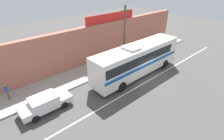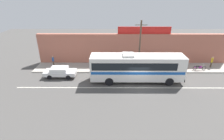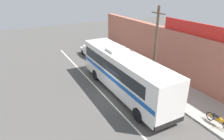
{
  "view_description": "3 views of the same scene",
  "coord_description": "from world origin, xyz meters",
  "px_view_note": "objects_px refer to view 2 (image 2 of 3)",
  "views": [
    {
      "loc": [
        -13.94,
        -10.23,
        10.27
      ],
      "look_at": [
        -3.38,
        1.56,
        1.59
      ],
      "focal_mm": 27.93,
      "sensor_mm": 36.0,
      "label": 1
    },
    {
      "loc": [
        -3.18,
        -19.13,
        10.84
      ],
      "look_at": [
        -3.29,
        0.94,
        1.6
      ],
      "focal_mm": 27.65,
      "sensor_mm": 36.0,
      "label": 2
    },
    {
      "loc": [
        13.1,
        -7.12,
        8.87
      ],
      "look_at": [
        -2.28,
        0.99,
        1.34
      ],
      "focal_mm": 31.55,
      "sensor_mm": 36.0,
      "label": 3
    }
  ],
  "objects_px": {
    "utility_pole": "(140,46)",
    "motorcycle_blue": "(199,67)",
    "parked_car": "(60,72)",
    "pedestrian_far_right": "(212,61)",
    "pedestrian_by_curb": "(53,60)",
    "intercity_bus": "(136,67)",
    "motorcycle_red": "(181,67)"
  },
  "relations": [
    {
      "from": "intercity_bus",
      "to": "motorcycle_blue",
      "type": "distance_m",
      "value": 10.39
    },
    {
      "from": "utility_pole",
      "to": "motorcycle_red",
      "type": "relative_size",
      "value": 3.88
    },
    {
      "from": "utility_pole",
      "to": "motorcycle_blue",
      "type": "height_order",
      "value": "utility_pole"
    },
    {
      "from": "intercity_bus",
      "to": "pedestrian_far_right",
      "type": "height_order",
      "value": "intercity_bus"
    },
    {
      "from": "intercity_bus",
      "to": "pedestrian_by_curb",
      "type": "height_order",
      "value": "intercity_bus"
    },
    {
      "from": "parked_car",
      "to": "motorcycle_red",
      "type": "distance_m",
      "value": 17.44
    },
    {
      "from": "pedestrian_by_curb",
      "to": "utility_pole",
      "type": "bearing_deg",
      "value": -8.68
    },
    {
      "from": "parked_car",
      "to": "pedestrian_far_right",
      "type": "relative_size",
      "value": 2.46
    },
    {
      "from": "intercity_bus",
      "to": "pedestrian_by_curb",
      "type": "distance_m",
      "value": 13.17
    },
    {
      "from": "utility_pole",
      "to": "motorcycle_blue",
      "type": "bearing_deg",
      "value": 2.7
    },
    {
      "from": "utility_pole",
      "to": "pedestrian_by_curb",
      "type": "bearing_deg",
      "value": 171.32
    },
    {
      "from": "parked_car",
      "to": "motorcycle_red",
      "type": "relative_size",
      "value": 2.3
    },
    {
      "from": "motorcycle_blue",
      "to": "pedestrian_far_right",
      "type": "relative_size",
      "value": 1.11
    },
    {
      "from": "utility_pole",
      "to": "motorcycle_blue",
      "type": "distance_m",
      "value": 9.68
    },
    {
      "from": "pedestrian_far_right",
      "to": "pedestrian_by_curb",
      "type": "bearing_deg",
      "value": 178.73
    },
    {
      "from": "motorcycle_red",
      "to": "pedestrian_by_curb",
      "type": "height_order",
      "value": "pedestrian_by_curb"
    },
    {
      "from": "pedestrian_by_curb",
      "to": "motorcycle_red",
      "type": "bearing_deg",
      "value": -4.37
    },
    {
      "from": "intercity_bus",
      "to": "utility_pole",
      "type": "height_order",
      "value": "utility_pole"
    },
    {
      "from": "utility_pole",
      "to": "motorcycle_blue",
      "type": "relative_size",
      "value": 3.74
    },
    {
      "from": "utility_pole",
      "to": "pedestrian_by_curb",
      "type": "distance_m",
      "value": 13.41
    },
    {
      "from": "motorcycle_blue",
      "to": "utility_pole",
      "type": "bearing_deg",
      "value": -177.3
    },
    {
      "from": "parked_car",
      "to": "utility_pole",
      "type": "xyz_separation_m",
      "value": [
        10.93,
        1.53,
        3.16
      ]
    },
    {
      "from": "parked_car",
      "to": "utility_pole",
      "type": "relative_size",
      "value": 0.59
    },
    {
      "from": "motorcycle_red",
      "to": "pedestrian_by_curb",
      "type": "xyz_separation_m",
      "value": [
        -19.35,
        1.48,
        0.51
      ]
    },
    {
      "from": "pedestrian_by_curb",
      "to": "pedestrian_far_right",
      "type": "relative_size",
      "value": 0.93
    },
    {
      "from": "intercity_bus",
      "to": "motorcycle_red",
      "type": "bearing_deg",
      "value": 24.59
    },
    {
      "from": "intercity_bus",
      "to": "pedestrian_by_curb",
      "type": "bearing_deg",
      "value": 158.94
    },
    {
      "from": "intercity_bus",
      "to": "parked_car",
      "type": "distance_m",
      "value": 10.39
    },
    {
      "from": "intercity_bus",
      "to": "utility_pole",
      "type": "distance_m",
      "value": 3.37
    },
    {
      "from": "motorcycle_red",
      "to": "pedestrian_by_curb",
      "type": "distance_m",
      "value": 19.41
    },
    {
      "from": "pedestrian_far_right",
      "to": "utility_pole",
      "type": "bearing_deg",
      "value": -172.73
    },
    {
      "from": "utility_pole",
      "to": "pedestrian_far_right",
      "type": "distance_m",
      "value": 11.72
    }
  ]
}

